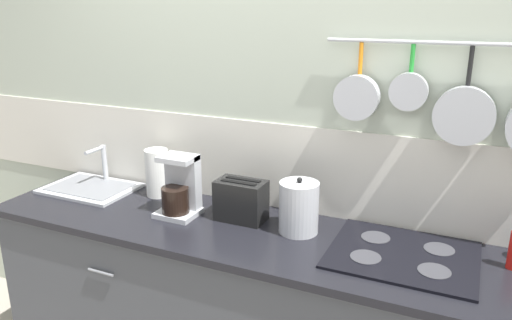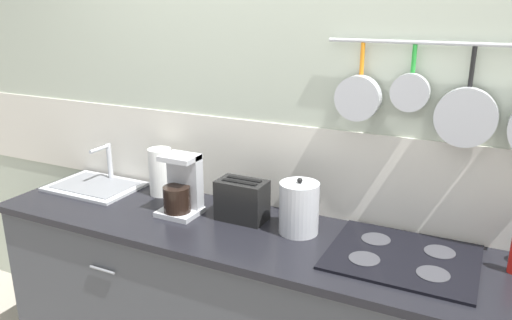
{
  "view_description": "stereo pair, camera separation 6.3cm",
  "coord_description": "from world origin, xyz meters",
  "px_view_note": "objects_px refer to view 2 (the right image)",
  "views": [
    {
      "loc": [
        0.81,
        -1.82,
        1.89
      ],
      "look_at": [
        -0.02,
        0.0,
        1.27
      ],
      "focal_mm": 35.0,
      "sensor_mm": 36.0,
      "label": 1
    },
    {
      "loc": [
        0.87,
        -1.79,
        1.89
      ],
      "look_at": [
        -0.02,
        0.0,
        1.27
      ],
      "focal_mm": 35.0,
      "sensor_mm": 36.0,
      "label": 2
    }
  ],
  "objects_px": {
    "coffee_maker": "(181,189)",
    "toaster": "(242,200)",
    "kettle": "(299,208)",
    "paper_towel_roll": "(161,172)"
  },
  "relations": [
    {
      "from": "paper_towel_roll",
      "to": "coffee_maker",
      "type": "distance_m",
      "value": 0.29
    },
    {
      "from": "paper_towel_roll",
      "to": "toaster",
      "type": "relative_size",
      "value": 1.02
    },
    {
      "from": "coffee_maker",
      "to": "toaster",
      "type": "relative_size",
      "value": 1.19
    },
    {
      "from": "paper_towel_roll",
      "to": "coffee_maker",
      "type": "xyz_separation_m",
      "value": [
        0.24,
        -0.16,
        -0.0
      ]
    },
    {
      "from": "paper_towel_roll",
      "to": "kettle",
      "type": "relative_size",
      "value": 0.98
    },
    {
      "from": "toaster",
      "to": "coffee_maker",
      "type": "bearing_deg",
      "value": -168.05
    },
    {
      "from": "toaster",
      "to": "kettle",
      "type": "relative_size",
      "value": 0.96
    },
    {
      "from": "coffee_maker",
      "to": "kettle",
      "type": "xyz_separation_m",
      "value": [
        0.58,
        0.05,
        -0.01
      ]
    },
    {
      "from": "toaster",
      "to": "kettle",
      "type": "distance_m",
      "value": 0.29
    },
    {
      "from": "coffee_maker",
      "to": "toaster",
      "type": "distance_m",
      "value": 0.3
    }
  ]
}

